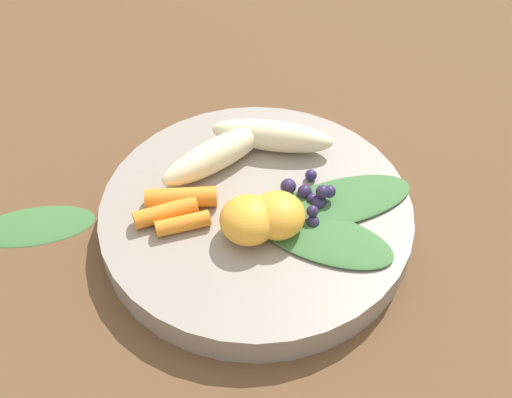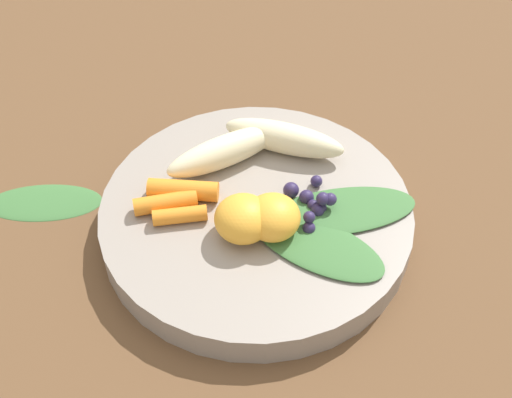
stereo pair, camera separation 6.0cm
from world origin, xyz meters
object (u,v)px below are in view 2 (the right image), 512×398
Objects in this scene: kale_leaf_stray at (44,201)px; orange_segment_near at (273,217)px; bowl at (256,218)px; banana_peeled_right at (287,139)px; banana_peeled_left at (224,151)px.

orange_segment_near is at bearing 162.11° from kale_leaf_stray.
bowl is 2.54× the size of kale_leaf_stray.
kale_leaf_stray is (0.20, 0.04, -0.01)m from bowl.
orange_segment_near is at bearing 99.95° from banana_peeled_right.
banana_peeled_left reaches higher than kale_leaf_stray.
banana_peeled_left is 1.07× the size of kale_leaf_stray.
kale_leaf_stray is (0.23, 0.02, -0.04)m from orange_segment_near.
bowl is 0.07m from banana_peeled_left.
orange_segment_near is at bearing 135.79° from bowl.
banana_peeled_right reaches higher than kale_leaf_stray.
banana_peeled_left is at bearing -42.78° from bowl.
banana_peeled_right is 2.47× the size of orange_segment_near.
bowl is at bearing 86.70° from banana_peeled_right.
banana_peeled_right is (-0.05, -0.04, 0.00)m from banana_peeled_left.
bowl is 0.05m from orange_segment_near.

